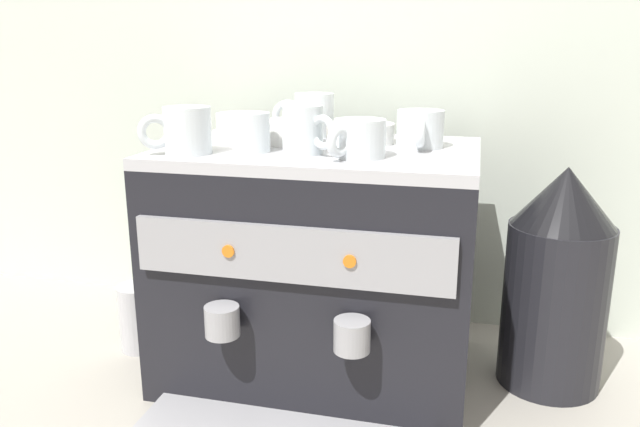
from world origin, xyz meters
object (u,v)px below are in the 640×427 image
at_px(coffee_grinder, 557,280).
at_px(ceramic_cup_3, 185,130).
at_px(ceramic_cup_1, 312,115).
at_px(milk_pitcher, 139,317).
at_px(ceramic_cup_2, 252,132).
at_px(ceramic_bowl_2, 293,132).
at_px(ceramic_cup_0, 358,139).
at_px(ceramic_cup_4, 305,130).
at_px(ceramic_cup_5, 420,129).
at_px(espresso_machine, 319,264).
at_px(ceramic_bowl_1, 360,133).
at_px(ceramic_bowl_0, 242,125).

bearing_deg(coffee_grinder, ceramic_cup_3, -164.14).
height_order(ceramic_cup_1, milk_pitcher, ceramic_cup_1).
height_order(ceramic_cup_2, ceramic_bowl_2, ceramic_cup_2).
xyz_separation_m(ceramic_cup_0, ceramic_cup_1, (-0.13, 0.21, 0.01)).
distance_m(ceramic_cup_4, ceramic_cup_5, 0.21).
xyz_separation_m(ceramic_cup_1, ceramic_cup_5, (0.22, -0.09, -0.01)).
relative_size(espresso_machine, ceramic_cup_3, 4.97).
bearing_deg(ceramic_cup_1, ceramic_bowl_2, -95.46).
height_order(ceramic_cup_2, ceramic_cup_3, ceramic_cup_3).
bearing_deg(ceramic_bowl_1, ceramic_cup_5, -14.49).
bearing_deg(ceramic_bowl_0, ceramic_bowl_1, -8.92).
bearing_deg(ceramic_cup_0, milk_pitcher, 170.63).
height_order(ceramic_cup_3, ceramic_bowl_0, ceramic_cup_3).
xyz_separation_m(coffee_grinder, milk_pitcher, (-0.81, -0.07, -0.13)).
xyz_separation_m(ceramic_cup_4, ceramic_cup_5, (0.18, 0.11, -0.01)).
bearing_deg(ceramic_cup_5, coffee_grinder, 4.49).
xyz_separation_m(ceramic_cup_4, ceramic_bowl_0, (-0.18, 0.18, -0.02)).
xyz_separation_m(ceramic_cup_0, coffee_grinder, (0.34, 0.14, -0.26)).
height_order(ceramic_cup_5, ceramic_bowl_1, ceramic_cup_5).
distance_m(ceramic_bowl_2, milk_pitcher, 0.51).
distance_m(espresso_machine, ceramic_cup_5, 0.31).
bearing_deg(milk_pitcher, ceramic_cup_4, -9.52).
bearing_deg(ceramic_bowl_2, espresso_machine, -26.52).
xyz_separation_m(ceramic_cup_4, ceramic_bowl_2, (-0.05, 0.10, -0.02)).
height_order(ceramic_cup_1, ceramic_bowl_2, ceramic_cup_1).
bearing_deg(espresso_machine, ceramic_cup_0, -44.25).
height_order(ceramic_cup_2, ceramic_cup_5, same).
distance_m(ceramic_cup_0, ceramic_cup_1, 0.25).
height_order(ceramic_cup_4, ceramic_bowl_0, ceramic_cup_4).
xyz_separation_m(ceramic_bowl_1, coffee_grinder, (0.37, -0.01, -0.25)).
distance_m(ceramic_cup_1, ceramic_bowl_1, 0.13).
distance_m(ceramic_cup_5, milk_pitcher, 0.69).
bearing_deg(coffee_grinder, ceramic_cup_1, 171.84).
bearing_deg(espresso_machine, ceramic_bowl_1, 49.38).
bearing_deg(ceramic_bowl_2, coffee_grinder, 3.85).
distance_m(ceramic_cup_1, ceramic_cup_5, 0.24).
xyz_separation_m(ceramic_bowl_2, milk_pitcher, (-0.33, -0.03, -0.39)).
height_order(ceramic_cup_0, ceramic_cup_2, ceramic_cup_2).
distance_m(ceramic_cup_5, ceramic_bowl_2, 0.23).
bearing_deg(ceramic_cup_0, ceramic_cup_3, -173.28).
bearing_deg(ceramic_cup_3, ceramic_cup_0, 6.72).
bearing_deg(ceramic_cup_5, ceramic_cup_0, -124.93).
height_order(ceramic_cup_3, ceramic_cup_5, ceramic_cup_3).
xyz_separation_m(ceramic_cup_2, ceramic_cup_5, (0.27, 0.11, -0.00)).
height_order(ceramic_cup_2, coffee_grinder, ceramic_cup_2).
distance_m(ceramic_cup_5, coffee_grinder, 0.37).
height_order(coffee_grinder, milk_pitcher, coffee_grinder).
bearing_deg(ceramic_cup_2, milk_pitcher, 167.76).
relative_size(ceramic_cup_1, ceramic_bowl_2, 1.12).
relative_size(ceramic_bowl_1, coffee_grinder, 0.31).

